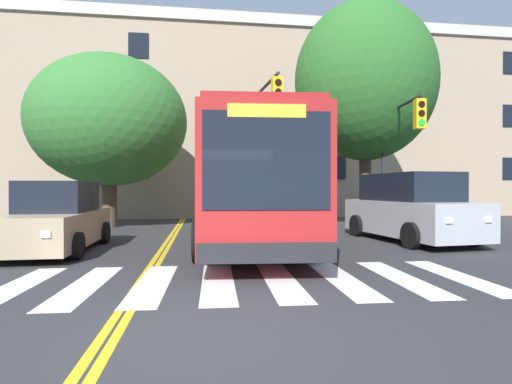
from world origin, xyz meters
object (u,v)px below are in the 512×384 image
at_px(traffic_light_near_corner, 397,141).
at_px(street_tree_curbside_large, 365,82).
at_px(car_silver_far_lane, 409,209).
at_px(street_tree_curbside_small, 109,121).
at_px(city_bus, 250,183).
at_px(traffic_light_overhead, 259,129).
at_px(car_tan_near_lane, 58,220).

distance_m(traffic_light_near_corner, street_tree_curbside_large, 3.79).
height_order(car_silver_far_lane, traffic_light_near_corner, traffic_light_near_corner).
xyz_separation_m(street_tree_curbside_large, street_tree_curbside_small, (-11.24, 1.52, -1.75)).
bearing_deg(city_bus, street_tree_curbside_large, 36.97).
height_order(traffic_light_near_corner, street_tree_curbside_large, street_tree_curbside_large).
height_order(traffic_light_near_corner, traffic_light_overhead, traffic_light_overhead).
xyz_separation_m(car_tan_near_lane, street_tree_curbside_small, (-0.19, 6.93, 3.84)).
height_order(traffic_light_near_corner, street_tree_curbside_small, street_tree_curbside_small).
distance_m(car_tan_near_lane, traffic_light_overhead, 7.80).
relative_size(city_bus, traffic_light_overhead, 1.96).
relative_size(traffic_light_near_corner, traffic_light_overhead, 0.91).
relative_size(car_tan_near_lane, car_silver_far_lane, 0.91).
relative_size(car_silver_far_lane, traffic_light_near_corner, 0.99).
bearing_deg(street_tree_curbside_large, city_bus, -143.03).
height_order(car_silver_far_lane, street_tree_curbside_large, street_tree_curbside_large).
distance_m(street_tree_curbside_large, street_tree_curbside_small, 11.48).
distance_m(city_bus, street_tree_curbside_large, 8.41).
distance_m(traffic_light_overhead, street_tree_curbside_large, 5.79).
bearing_deg(car_tan_near_lane, car_silver_far_lane, 3.88).
bearing_deg(street_tree_curbside_small, traffic_light_near_corner, -19.00).
bearing_deg(car_silver_far_lane, traffic_light_overhead, 145.90).
height_order(city_bus, street_tree_curbside_large, street_tree_curbside_large).
bearing_deg(street_tree_curbside_small, car_silver_far_lane, -30.01).
bearing_deg(car_silver_far_lane, car_tan_near_lane, -176.12).
relative_size(city_bus, car_silver_far_lane, 2.18).
height_order(city_bus, car_tan_near_lane, city_bus).
distance_m(car_silver_far_lane, traffic_light_near_corner, 3.45).
bearing_deg(car_silver_far_lane, street_tree_curbside_large, 84.07).
bearing_deg(street_tree_curbside_large, car_tan_near_lane, -153.92).
height_order(car_silver_far_lane, street_tree_curbside_small, street_tree_curbside_small).
relative_size(traffic_light_overhead, street_tree_curbside_large, 0.59).
distance_m(traffic_light_near_corner, street_tree_curbside_small, 12.21).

